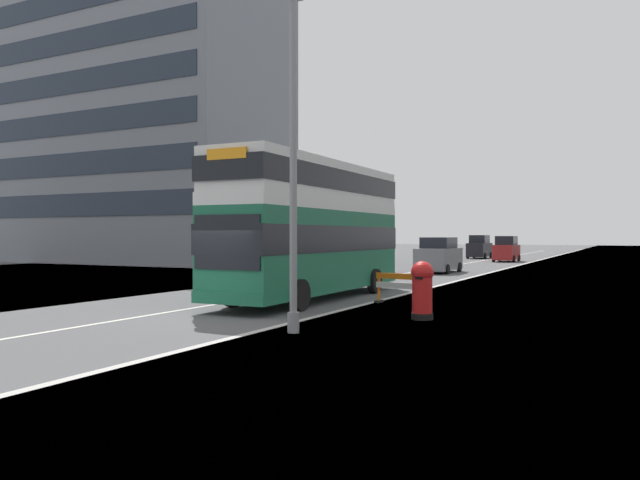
# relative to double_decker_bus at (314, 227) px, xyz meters

# --- Properties ---
(ground) EXTENTS (140.00, 280.00, 0.10)m
(ground) POSITION_rel_double_decker_bus_xyz_m (0.35, -6.02, -2.72)
(ground) COLOR #4C4C4F
(double_decker_bus) EXTENTS (2.94, 11.27, 5.02)m
(double_decker_bus) POSITION_rel_double_decker_bus_xyz_m (0.00, 0.00, 0.00)
(double_decker_bus) COLOR #196042
(double_decker_bus) RESTS_ON ground
(lamppost_foreground) EXTENTS (0.29, 0.70, 8.33)m
(lamppost_foreground) POSITION_rel_double_decker_bus_xyz_m (3.26, -7.14, 1.26)
(lamppost_foreground) COLOR gray
(lamppost_foreground) RESTS_ON ground
(red_pillar_postbox) EXTENTS (0.63, 0.63, 1.63)m
(red_pillar_postbox) POSITION_rel_double_decker_bus_xyz_m (5.29, -3.43, -1.77)
(red_pillar_postbox) COLOR black
(red_pillar_postbox) RESTS_ON ground
(roadworks_barrier) EXTENTS (1.80, 0.68, 1.05)m
(roadworks_barrier) POSITION_rel_double_decker_bus_xyz_m (3.40, -0.12, -2.01)
(roadworks_barrier) COLOR orange
(roadworks_barrier) RESTS_ON ground
(construction_site_fence) EXTENTS (0.44, 20.60, 1.95)m
(construction_site_fence) POSITION_rel_double_decker_bus_xyz_m (-6.62, 11.80, -1.74)
(construction_site_fence) COLOR #A8AAAD
(construction_site_fence) RESTS_ON ground
(car_oncoming_near) EXTENTS (2.08, 4.52, 2.22)m
(car_oncoming_near) POSITION_rel_double_decker_bus_xyz_m (-0.51, 17.71, -1.62)
(car_oncoming_near) COLOR slate
(car_oncoming_near) RESTS_ON ground
(car_receding_mid) EXTENTS (1.97, 4.60, 1.99)m
(car_receding_mid) POSITION_rel_double_decker_bus_xyz_m (-3.67, 27.57, -1.73)
(car_receding_mid) COLOR slate
(car_receding_mid) RESTS_ON ground
(car_receding_far) EXTENTS (1.92, 4.05, 2.28)m
(car_receding_far) POSITION_rel_double_decker_bus_xyz_m (0.21, 36.07, -1.61)
(car_receding_far) COLOR maroon
(car_receding_far) RESTS_ON ground
(car_far_side) EXTENTS (1.91, 4.33, 2.36)m
(car_far_side) POSITION_rel_double_decker_bus_xyz_m (-3.71, 42.76, -1.57)
(car_far_side) COLOR black
(car_far_side) RESTS_ON ground
(bare_tree_far_verge_near) EXTENTS (2.21, 2.55, 3.81)m
(bare_tree_far_verge_near) POSITION_rel_double_decker_bus_xyz_m (-14.98, 22.93, -0.78)
(bare_tree_far_verge_near) COLOR #4C3D2D
(bare_tree_far_verge_near) RESTS_ON ground
(backdrop_office_block) EXTENTS (29.52, 13.07, 26.37)m
(backdrop_office_block) POSITION_rel_double_decker_bus_xyz_m (-31.07, 21.12, 10.52)
(backdrop_office_block) COLOR gray
(backdrop_office_block) RESTS_ON ground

